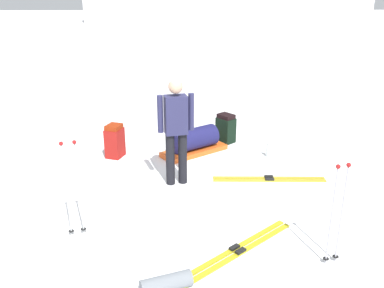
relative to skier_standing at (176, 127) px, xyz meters
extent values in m
plane|color=white|center=(0.24, -0.07, -0.95)|extent=(80.00, 80.00, 0.00)
cylinder|color=black|center=(0.10, 0.02, -0.53)|extent=(0.14, 0.14, 0.85)
cylinder|color=black|center=(-0.10, -0.02, -0.53)|extent=(0.14, 0.14, 0.85)
cube|color=#26264A|center=(0.00, 0.00, 0.20)|extent=(0.38, 0.29, 0.60)
cylinder|color=#26264A|center=(0.23, 0.05, 0.23)|extent=(0.09, 0.09, 0.58)
cylinder|color=#26264A|center=(-0.23, -0.05, 0.23)|extent=(0.09, 0.09, 0.58)
sphere|color=tan|center=(0.00, 0.00, 0.64)|extent=(0.22, 0.22, 0.22)
cube|color=#B2A51A|center=(0.79, -1.93, -0.94)|extent=(1.46, 1.27, 0.02)
cube|color=black|center=(0.79, -1.93, -0.92)|extent=(0.15, 0.14, 0.03)
cube|color=#B2A51A|center=(0.73, -1.85, -0.94)|extent=(1.46, 1.27, 0.02)
cube|color=black|center=(0.73, -1.85, -0.92)|extent=(0.15, 0.14, 0.03)
cube|color=gold|center=(1.51, 0.13, -0.94)|extent=(1.84, 0.12, 0.02)
cube|color=black|center=(1.51, 0.13, -0.92)|extent=(0.14, 0.07, 0.03)
cube|color=gold|center=(1.51, 0.03, -0.94)|extent=(1.84, 0.12, 0.02)
cube|color=black|center=(1.51, 0.03, -0.92)|extent=(0.14, 0.07, 0.03)
cube|color=maroon|center=(-1.15, 1.13, -0.69)|extent=(0.36, 0.39, 0.54)
cube|color=#95290D|center=(-1.15, 1.13, -0.38)|extent=(0.32, 0.35, 0.08)
cube|color=black|center=(0.96, 1.85, -0.70)|extent=(0.42, 0.42, 0.50)
cube|color=black|center=(0.96, 1.85, -0.41)|extent=(0.38, 0.38, 0.08)
cylinder|color=#AFADB9|center=(1.76, -2.13, -0.36)|extent=(0.02, 0.02, 1.20)
sphere|color=#A51919|center=(1.76, -2.13, 0.27)|extent=(0.05, 0.05, 0.05)
cylinder|color=black|center=(1.76, -2.13, -0.89)|extent=(0.07, 0.07, 0.01)
cylinder|color=#AFADB9|center=(1.88, -2.09, -0.36)|extent=(0.02, 0.02, 1.20)
sphere|color=#A51919|center=(1.88, -2.09, 0.27)|extent=(0.05, 0.05, 0.05)
cylinder|color=black|center=(1.88, -2.09, -0.89)|extent=(0.07, 0.07, 0.01)
cylinder|color=#BABEBF|center=(-1.34, -1.49, -0.34)|extent=(0.02, 0.02, 1.23)
sphere|color=#A51919|center=(-1.34, -1.49, 0.31)|extent=(0.05, 0.05, 0.05)
cylinder|color=black|center=(-1.34, -1.49, -0.89)|extent=(0.07, 0.07, 0.01)
cylinder|color=#BABEBF|center=(-1.19, -1.44, -0.34)|extent=(0.02, 0.02, 1.23)
sphere|color=#A51919|center=(-1.19, -1.44, 0.31)|extent=(0.05, 0.05, 0.05)
cylinder|color=black|center=(-1.19, -1.44, -0.89)|extent=(0.07, 0.07, 0.01)
cube|color=#E5581C|center=(0.31, 1.27, -0.91)|extent=(1.31, 1.10, 0.09)
cylinder|color=#1B1A4C|center=(0.31, 1.27, -0.66)|extent=(0.96, 0.84, 0.40)
cylinder|color=gray|center=(-0.08, -2.56, -0.86)|extent=(0.58, 0.35, 0.18)
cylinder|color=#B3BEBC|center=(1.67, 1.06, -0.82)|extent=(0.07, 0.07, 0.26)
camera|label=1|loc=(0.12, -6.26, 2.14)|focal=40.26mm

